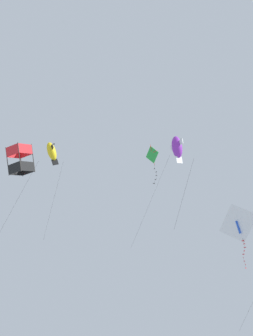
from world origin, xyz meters
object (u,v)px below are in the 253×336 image
(kite_delta_low_drifter, at_px, (239,224))
(kite_fish_near_right, at_px, (52,152))
(kite_fish_upper_right, at_px, (177,147))
(kite_box_near_left, at_px, (20,160))
(kite_diamond_highest, at_px, (152,156))

(kite_delta_low_drifter, xyz_separation_m, kite_fish_near_right, (-12.65, -6.78, 5.65))
(kite_fish_upper_right, xyz_separation_m, kite_delta_low_drifter, (-0.02, 13.28, -0.84))
(kite_box_near_left, xyz_separation_m, kite_fish_near_right, (0.14, 3.69, 2.12))
(kite_fish_upper_right, bearing_deg, kite_box_near_left, -159.69)
(kite_fish_upper_right, bearing_deg, kite_diamond_highest, 150.43)
(kite_fish_upper_right, height_order, kite_fish_near_right, kite_fish_near_right)
(kite_delta_low_drifter, bearing_deg, kite_diamond_highest, -140.40)
(kite_delta_low_drifter, height_order, kite_diamond_highest, kite_diamond_highest)
(kite_delta_low_drifter, relative_size, kite_diamond_highest, 1.00)
(kite_box_near_left, height_order, kite_fish_near_right, kite_fish_near_right)
(kite_delta_low_drifter, bearing_deg, kite_fish_near_right, -113.75)
(kite_diamond_highest, distance_m, kite_box_near_left, 12.31)
(kite_fish_near_right, bearing_deg, kite_diamond_highest, 93.97)
(kite_delta_low_drifter, xyz_separation_m, kite_diamond_highest, (-6.87, -0.18, 6.79))
(kite_box_near_left, distance_m, kite_fish_near_right, 4.26)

